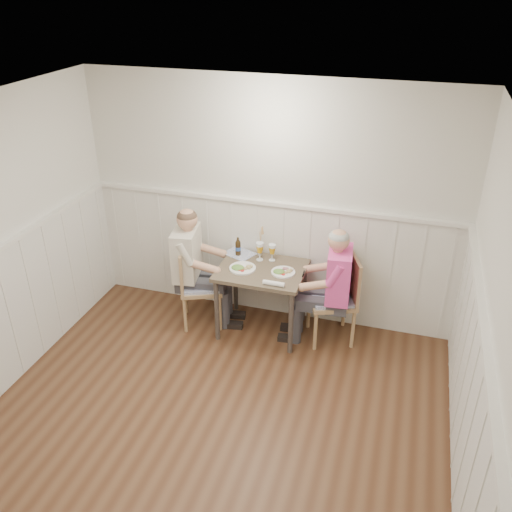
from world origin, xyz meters
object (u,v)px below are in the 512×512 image
(dining_table, at_px, (262,277))
(beer_bottle, at_px, (238,247))
(diner_cream, at_px, (192,275))
(man_in_pink, at_px, (333,296))
(grass_vase, at_px, (260,242))
(chair_right, at_px, (338,295))
(chair_left, at_px, (196,283))

(dining_table, bearing_deg, beer_bottle, 146.73)
(dining_table, distance_m, diner_cream, 0.77)
(man_in_pink, height_order, grass_vase, man_in_pink)
(chair_right, height_order, grass_vase, grass_vase)
(beer_bottle, distance_m, grass_vase, 0.24)
(chair_right, distance_m, chair_left, 1.51)
(chair_right, xyz_separation_m, man_in_pink, (-0.04, -0.07, 0.03))
(man_in_pink, distance_m, grass_vase, 0.96)
(chair_left, relative_size, man_in_pink, 0.70)
(diner_cream, relative_size, beer_bottle, 6.48)
(diner_cream, bearing_deg, chair_left, -24.54)
(dining_table, height_order, grass_vase, grass_vase)
(dining_table, height_order, diner_cream, diner_cream)
(chair_left, xyz_separation_m, man_in_pink, (1.46, 0.08, 0.05))
(man_in_pink, distance_m, beer_bottle, 1.13)
(man_in_pink, xyz_separation_m, grass_vase, (-0.85, 0.26, 0.36))
(diner_cream, bearing_deg, chair_right, 4.79)
(beer_bottle, bearing_deg, dining_table, -33.27)
(chair_right, relative_size, grass_vase, 2.66)
(dining_table, bearing_deg, man_in_pink, 1.42)
(grass_vase, bearing_deg, chair_right, -11.93)
(grass_vase, bearing_deg, man_in_pink, -17.14)
(man_in_pink, xyz_separation_m, diner_cream, (-1.51, -0.06, 0.02))
(chair_right, relative_size, chair_left, 1.05)
(chair_right, relative_size, man_in_pink, 0.73)
(chair_left, distance_m, beer_bottle, 0.59)
(dining_table, xyz_separation_m, man_in_pink, (0.75, 0.02, -0.10))
(chair_left, distance_m, diner_cream, 0.09)
(beer_bottle, bearing_deg, grass_vase, 17.18)
(beer_bottle, bearing_deg, man_in_pink, -10.26)
(chair_left, height_order, grass_vase, grass_vase)
(chair_right, bearing_deg, beer_bottle, 173.86)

